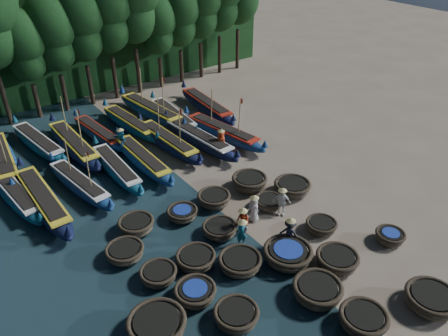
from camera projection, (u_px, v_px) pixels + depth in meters
ground at (228, 217)px, 24.86m from camera, size 120.00×120.00×0.00m
foliage_wall at (68, 38)px, 38.31m from camera, size 40.00×3.00×10.00m
coracle_3 at (363, 320)px, 18.23m from camera, size 2.50×2.50×0.83m
coracle_4 at (431, 299)px, 19.20m from camera, size 2.35×2.35×0.79m
coracle_6 at (236, 315)px, 18.50m from camera, size 2.38×2.38×0.73m
coracle_7 at (317, 291)px, 19.58m from camera, size 2.47×2.47×0.84m
coracle_8 at (337, 260)px, 21.24m from camera, size 2.51×2.51×0.82m
coracle_9 at (390, 236)px, 22.90m from camera, size 1.77×1.77×0.63m
coracle_10 at (157, 325)px, 18.00m from camera, size 3.06×3.06×0.83m
coracle_11 at (195, 293)px, 19.57m from camera, size 2.21×2.21×0.71m
coracle_12 at (240, 262)px, 21.21m from camera, size 2.38×2.38×0.72m
coracle_13 at (288, 254)px, 21.58m from camera, size 2.48×2.48×0.84m
coracle_14 at (321, 226)px, 23.65m from camera, size 1.72×1.72×0.63m
coracle_15 at (158, 274)px, 20.58m from camera, size 1.98×1.98×0.66m
coracle_16 at (196, 259)px, 21.43m from camera, size 2.00×2.00×0.69m
coracle_17 at (220, 229)px, 23.37m from camera, size 2.19×2.19×0.67m
coracle_18 at (269, 202)px, 25.46m from camera, size 1.86×1.86×0.65m
coracle_19 at (292, 187)px, 26.62m from camera, size 2.64×2.64×0.81m
coracle_20 at (125, 252)px, 21.84m from camera, size 2.19×2.19×0.69m
coracle_21 at (136, 225)px, 23.55m from camera, size 2.19×2.19×0.79m
coracle_22 at (182, 213)px, 24.56m from camera, size 1.78×1.78×0.65m
coracle_23 at (214, 199)px, 25.63m from camera, size 2.19×2.19×0.76m
coracle_24 at (249, 182)px, 27.09m from camera, size 2.45×2.45×0.85m
long_boat_1 at (16, 194)px, 25.87m from camera, size 2.18×7.80×1.38m
long_boat_2 at (43, 200)px, 25.26m from camera, size 1.70×9.00×1.58m
long_boat_3 at (80, 184)px, 26.85m from camera, size 2.38×7.55×3.24m
long_boat_4 at (117, 168)px, 28.41m from camera, size 1.53×7.70×1.36m
long_boat_5 at (143, 159)px, 29.33m from camera, size 1.43×8.15×1.43m
long_boat_6 at (168, 141)px, 31.42m from camera, size 1.82×8.34×3.54m
long_boat_7 at (199, 139)px, 31.72m from camera, size 2.25×8.55×1.51m
long_boat_8 at (223, 132)px, 32.65m from camera, size 2.85×8.48×3.65m
long_boat_10 at (3, 159)px, 29.23m from camera, size 2.28×8.68×3.70m
long_boat_11 at (38, 143)px, 31.29m from camera, size 2.56×8.20×1.46m
long_boat_12 at (74, 144)px, 30.95m from camera, size 1.70×8.97×3.81m
long_boat_13 at (98, 133)px, 32.71m from camera, size 2.04×7.44×1.32m
long_boat_14 at (130, 123)px, 33.99m from camera, size 2.11×8.18×1.44m
long_boat_15 at (151, 111)px, 35.81m from camera, size 2.63×9.17×3.92m
long_boat_16 at (173, 116)px, 35.13m from camera, size 1.97×8.17×1.44m
long_boat_17 at (207, 106)px, 36.80m from camera, size 2.19×8.73×1.54m
fisherman_0 at (254, 208)px, 24.15m from camera, size 0.55×0.81×1.82m
fisherman_1 at (242, 231)px, 22.44m from camera, size 0.67×0.58×1.74m
fisherman_2 at (243, 222)px, 23.13m from camera, size 0.65×0.82×1.86m
fisherman_3 at (290, 232)px, 22.38m from camera, size 1.06×1.25×1.89m
fisherman_4 at (282, 201)px, 24.59m from camera, size 0.99×1.04×1.93m
fisherman_5 at (121, 140)px, 30.90m from camera, size 0.61×1.64×1.94m
fisherman_6 at (221, 141)px, 30.61m from camera, size 0.61×0.91×2.01m
tree_5 at (23, 45)px, 33.14m from camera, size 3.68×3.68×8.68m
tree_6 at (52, 31)px, 33.94m from camera, size 4.09×4.09×9.65m
tree_7 at (79, 18)px, 34.75m from camera, size 4.51×4.51×10.63m
tree_8 at (105, 6)px, 35.55m from camera, size 4.92×4.92×11.60m
tree_10 at (157, 23)px, 38.94m from camera, size 3.68×3.68×8.68m
tree_11 at (178, 12)px, 39.74m from camera, size 4.09×4.09×9.65m
tree_12 at (199, 1)px, 40.54m from camera, size 4.51×4.51×10.63m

